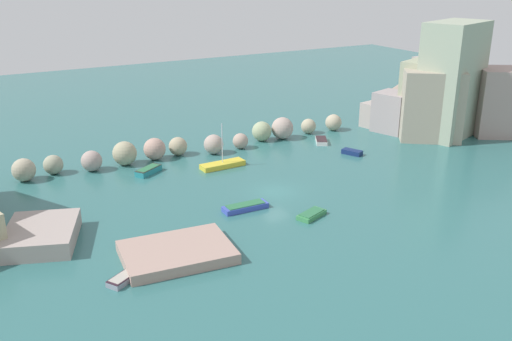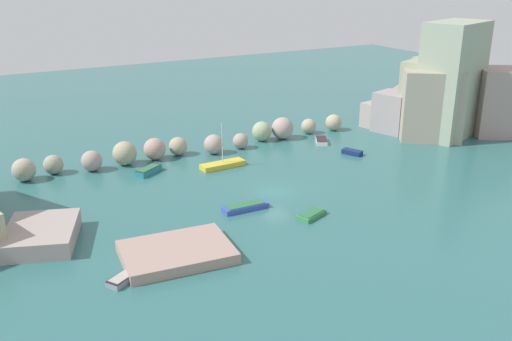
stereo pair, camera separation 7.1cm
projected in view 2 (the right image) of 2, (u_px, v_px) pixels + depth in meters
cove_water at (275, 192)px, 55.55m from camera, size 160.00×160.00×0.00m
cliff_headland_right at (441, 97)px, 74.33m from camera, size 18.93×18.71×14.47m
rock_breakwater at (195, 143)px, 66.52m from camera, size 41.36×4.32×2.79m
stone_dock at (177, 252)px, 43.03m from camera, size 8.76×6.73×0.84m
moored_boat_0 at (149, 170)px, 60.34m from camera, size 3.33×2.72×0.66m
moored_boat_1 at (311, 214)px, 49.98m from camera, size 3.15×2.26×0.48m
moored_boat_2 at (245, 207)px, 51.43m from camera, size 4.24×1.44×0.56m
moored_boat_3 at (321, 141)px, 70.69m from camera, size 2.53×3.05×0.56m
moored_boat_4 at (352, 152)px, 66.40m from camera, size 1.91×2.56×0.54m
moored_boat_5 at (123, 278)px, 39.79m from camera, size 2.68×2.23×0.47m
moored_boat_6 at (223, 165)px, 62.21m from camera, size 5.03×1.73×4.99m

